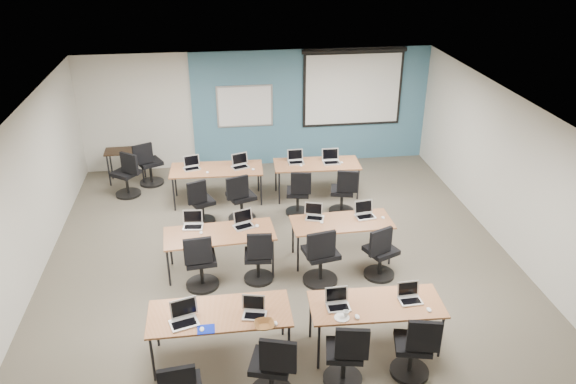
{
  "coord_description": "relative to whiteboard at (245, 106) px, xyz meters",
  "views": [
    {
      "loc": [
        -0.98,
        -7.92,
        5.36
      ],
      "look_at": [
        0.15,
        0.4,
        1.21
      ],
      "focal_mm": 35.0,
      "sensor_mm": 36.0,
      "label": 1
    }
  ],
  "objects": [
    {
      "name": "floor",
      "position": [
        0.3,
        -4.43,
        -1.45
      ],
      "size": [
        8.0,
        9.0,
        0.02
      ],
      "primitive_type": "cube",
      "color": "#6B6354",
      "rests_on": "ground"
    },
    {
      "name": "ceiling",
      "position": [
        0.3,
        -4.43,
        1.25
      ],
      "size": [
        8.0,
        9.0,
        0.02
      ],
      "primitive_type": "cube",
      "color": "white",
      "rests_on": "ground"
    },
    {
      "name": "wall_back",
      "position": [
        0.3,
        0.07,
        -0.1
      ],
      "size": [
        8.0,
        0.04,
        2.7
      ],
      "primitive_type": "cube",
      "color": "beige",
      "rests_on": "ground"
    },
    {
      "name": "wall_left",
      "position": [
        -3.7,
        -4.43,
        -0.1
      ],
      "size": [
        0.04,
        9.0,
        2.7
      ],
      "primitive_type": "cube",
      "color": "beige",
      "rests_on": "ground"
    },
    {
      "name": "wall_right",
      "position": [
        4.3,
        -4.43,
        -0.1
      ],
      "size": [
        0.04,
        9.0,
        2.7
      ],
      "primitive_type": "cube",
      "color": "beige",
      "rests_on": "ground"
    },
    {
      "name": "blue_accent_panel",
      "position": [
        1.55,
        0.04,
        -0.1
      ],
      "size": [
        5.5,
        0.04,
        2.7
      ],
      "primitive_type": "cube",
      "color": "#3D5977",
      "rests_on": "wall_back"
    },
    {
      "name": "whiteboard",
      "position": [
        0.0,
        0.0,
        0.0
      ],
      "size": [
        1.28,
        0.03,
        0.98
      ],
      "color": "silver",
      "rests_on": "wall_back"
    },
    {
      "name": "projector_screen",
      "position": [
        2.5,
        -0.02,
        0.44
      ],
      "size": [
        2.4,
        0.1,
        1.82
      ],
      "color": "black",
      "rests_on": "wall_back"
    },
    {
      "name": "training_table_front_left",
      "position": [
        -0.78,
        -6.45,
        -0.76
      ],
      "size": [
        1.85,
        0.77,
        0.73
      ],
      "rotation": [
        0.0,
        0.0,
        -0.0
      ],
      "color": "olive",
      "rests_on": "floor"
    },
    {
      "name": "training_table_front_right",
      "position": [
        1.29,
        -6.53,
        -0.77
      ],
      "size": [
        1.77,
        0.74,
        0.73
      ],
      "rotation": [
        0.0,
        0.0,
        -0.04
      ],
      "color": "brown",
      "rests_on": "floor"
    },
    {
      "name": "training_table_mid_left",
      "position": [
        -0.73,
        -4.4,
        -0.77
      ],
      "size": [
        1.79,
        0.74,
        0.73
      ],
      "rotation": [
        0.0,
        0.0,
        0.06
      ],
      "color": "brown",
      "rests_on": "floor"
    },
    {
      "name": "training_table_mid_right",
      "position": [
        1.33,
        -4.29,
        -0.77
      ],
      "size": [
        1.7,
        0.71,
        0.73
      ],
      "rotation": [
        0.0,
        0.0,
        0.03
      ],
      "color": "brown",
      "rests_on": "floor"
    },
    {
      "name": "training_table_back_left",
      "position": [
        -0.72,
        -1.79,
        -0.76
      ],
      "size": [
        1.87,
        0.78,
        0.73
      ],
      "rotation": [
        0.0,
        0.0,
        -0.04
      ],
      "color": "olive",
      "rests_on": "floor"
    },
    {
      "name": "training_table_back_right",
      "position": [
        1.35,
        -1.81,
        -0.77
      ],
      "size": [
        1.77,
        0.74,
        0.73
      ],
      "rotation": [
        0.0,
        0.0,
        -0.04
      ],
      "color": "brown",
      "rests_on": "floor"
    },
    {
      "name": "laptop_0",
      "position": [
        -1.23,
        -6.56,
        -0.65
      ],
      "size": [
        0.35,
        0.3,
        0.27
      ],
      "rotation": [
        0.0,
        0.0,
        0.29
      ],
      "color": "silver",
      "rests_on": "training_table_front_left"
    },
    {
      "name": "mouse_0",
      "position": [
        -1.0,
        -6.76,
        -0.71
      ],
      "size": [
        0.07,
        0.1,
        0.03
      ],
      "primitive_type": "ellipsoid",
      "rotation": [
        0.0,
        0.0,
        -0.18
      ],
      "color": "white",
      "rests_on": "training_table_front_left"
    },
    {
      "name": "laptop_1",
      "position": [
        -0.33,
        -6.54,
        -0.66
      ],
      "size": [
        0.3,
        0.26,
        0.23
      ],
      "rotation": [
        0.0,
        0.0,
        -0.23
      ],
      "color": "silver",
      "rests_on": "training_table_front_left"
    },
    {
      "name": "mouse_1",
      "position": [
        -0.08,
        -6.77,
        -0.71
      ],
      "size": [
        0.06,
        0.09,
        0.03
      ],
      "primitive_type": "ellipsoid",
      "rotation": [
        0.0,
        0.0,
        -0.01
      ],
      "color": "white",
      "rests_on": "training_table_front_left"
    },
    {
      "name": "task_chair_1",
      "position": [
        -0.17,
        -7.26,
        -1.03
      ],
      "size": [
        0.55,
        0.54,
        1.02
      ],
      "rotation": [
        0.0,
        0.0,
        -0.29
      ],
      "color": "black",
      "rests_on": "floor"
    },
    {
      "name": "laptop_2",
      "position": [
        0.77,
        -6.51,
        -0.66
      ],
      "size": [
        0.3,
        0.26,
        0.23
      ],
      "rotation": [
        0.0,
        0.0,
        0.03
      ],
      "color": "#B0B0BD",
      "rests_on": "training_table_front_right"
    },
    {
      "name": "mouse_2",
      "position": [
        0.97,
        -6.78,
        -0.71
      ],
      "size": [
        0.09,
        0.12,
        0.04
      ],
      "primitive_type": "ellipsoid",
      "rotation": [
        0.0,
        0.0,
        -0.23
      ],
      "color": "white",
      "rests_on": "training_table_front_right"
    },
    {
      "name": "task_chair_2",
      "position": [
        0.75,
        -7.15,
        -1.04
      ],
      "size": [
        0.51,
        0.51,
        0.99
      ],
      "rotation": [
        0.0,
        0.0,
        -0.19
      ],
      "color": "black",
      "rests_on": "floor"
    },
    {
      "name": "laptop_3",
      "position": [
        1.75,
        -6.51,
        -0.66
      ],
      "size": [
        0.3,
        0.25,
        0.23
      ],
      "rotation": [
        0.0,
        0.0,
        0.04
      ],
      "color": "#ABABB8",
      "rests_on": "training_table_front_right"
    },
    {
      "name": "mouse_3",
      "position": [
        1.93,
        -6.77,
        -0.71
      ],
      "size": [
        0.07,
        0.1,
        0.03
      ],
      "primitive_type": "ellipsoid",
      "rotation": [
        0.0,
        0.0,
        0.11
      ],
      "color": "white",
      "rests_on": "training_table_front_right"
    },
    {
      "name": "task_chair_3",
      "position": [
        1.64,
        -7.14,
        -1.04
      ],
      "size": [
        0.51,
        0.51,
        0.99
      ],
      "rotation": [
        0.0,
        0.0,
        -0.23
      ],
      "color": "black",
      "rests_on": "floor"
    },
    {
      "name": "laptop_4",
      "position": [
        -1.15,
        -4.11,
        -0.66
      ],
      "size": [
        0.33,
        0.28,
        0.25
      ],
      "rotation": [
        0.0,
        0.0,
        -0.09
      ],
      "color": "silver",
      "rests_on": "training_table_mid_left"
    },
    {
      "name": "mouse_4",
      "position": [
        -1.02,
        -4.37,
        -0.71
      ],
      "size": [
        0.07,
        0.1,
        0.03
      ],
      "primitive_type": "ellipsoid",
      "rotation": [
        0.0,
        0.0,
        -0.16
      ],
      "color": "white",
      "rests_on": "training_table_mid_left"
    },
    {
      "name": "task_chair_4",
      "position": [
        -1.05,
        -4.84,
        -1.03
      ],
      "size": [
        0.53,
        0.53,
        1.01
      ],
      "rotation": [
        0.0,
        0.0,
        0.1
      ],
      "color": "black",
      "rests_on": "floor"
    },
    {
      "name": "laptop_5",
      "position": [
        -0.32,
        -4.21,
        -0.66
      ],
      "size": [
        0.32,
        0.28,
        0.25
      ],
      "rotation": [
        0.0,
        0.0,
        0.35
      ],
      "color": "#BABABE",
      "rests_on": "training_table_mid_left"
    },
    {
      "name": "mouse_5",
      "position": [
        -0.1,
        -4.27,
        -0.71
      ],
      "size": [
        0.06,
        0.1,
        0.04
      ],
      "primitive_type": "ellipsoid",
      "rotation": [
        0.0,
        0.0,
        0.01
      ],
      "color": "white",
      "rests_on": "training_table_mid_left"
    },
    {
      "name": "task_chair_5",
      "position": [
        -0.13,
        -4.79,
        -1.05
      ],
      "size": [
        0.48,
        0.48,
        0.97
      ],
      "rotation": [
        0.0,
        0.0,
        -0.08
      ],
      "color": "black",
      "rests_on": "floor"
    },
    {
      "name": "laptop_6",
      "position": [
        0.89,
        -4.09,
        -0.66
      ],
      "size": [
        0.31,
        0.26,
        0.23
      ],
      "rotation": [
        0.0,
        0.0,
        -0.31
      ],
      "color": "#B0B0B0",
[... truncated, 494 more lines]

